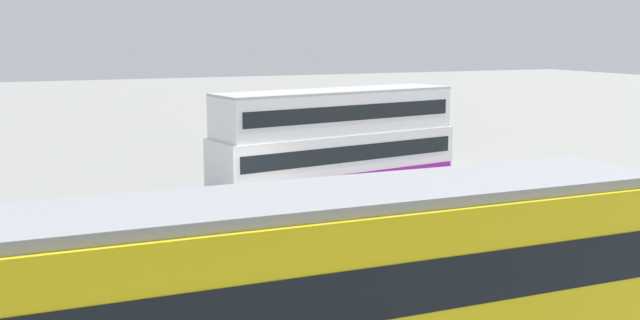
# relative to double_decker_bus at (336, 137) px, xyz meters

# --- Properties ---
(ground_plane) EXTENTS (160.00, 160.00, 0.00)m
(ground_plane) POSITION_rel_double_decker_bus_xyz_m (3.92, 3.92, -2.01)
(ground_plane) COLOR gray
(double_decker_bus) EXTENTS (10.79, 4.27, 3.92)m
(double_decker_bus) POSITION_rel_double_decker_bus_xyz_m (0.00, 0.00, 0.00)
(double_decker_bus) COLOR white
(double_decker_bus) RESTS_ON ground
(tram_yellow) EXTENTS (14.50, 2.79, 3.51)m
(tram_yellow) POSITION_rel_double_decker_bus_xyz_m (8.13, 15.85, -0.18)
(tram_yellow) COLOR yellow
(tram_yellow) RESTS_ON ground
(pedestrian_near_railing) EXTENTS (0.44, 0.44, 1.62)m
(pedestrian_near_railing) POSITION_rel_double_decker_bus_xyz_m (7.49, 10.36, -1.08)
(pedestrian_near_railing) COLOR black
(pedestrian_near_railing) RESTS_ON ground
(pedestrian_crossing) EXTENTS (0.44, 0.44, 1.81)m
(pedestrian_crossing) POSITION_rel_double_decker_bus_xyz_m (2.90, 10.16, -0.96)
(pedestrian_crossing) COLOR #33384C
(pedestrian_crossing) RESTS_ON ground
(pedestrian_railing) EXTENTS (8.25, 1.12, 1.08)m
(pedestrian_railing) POSITION_rel_double_decker_bus_xyz_m (5.45, 10.73, -1.26)
(pedestrian_railing) COLOR gray
(pedestrian_railing) RESTS_ON ground
(info_sign) EXTENTS (0.93, 0.12, 2.41)m
(info_sign) POSITION_rel_double_decker_bus_xyz_m (10.61, 9.95, -0.38)
(info_sign) COLOR slate
(info_sign) RESTS_ON ground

